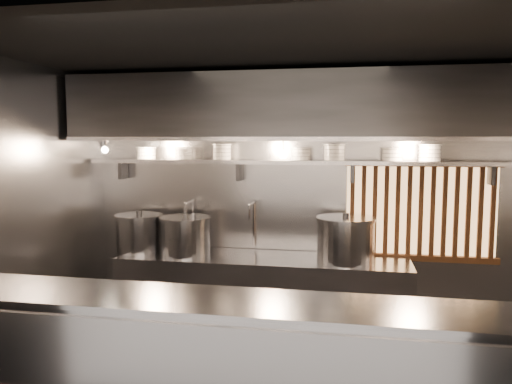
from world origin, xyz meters
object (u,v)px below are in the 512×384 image
(heat_lamp, at_px, (103,144))
(stock_pot_mid, at_px, (186,236))
(pendant_bulb, at_px, (283,154))
(stock_pot_right, at_px, (346,239))
(stock_pot_left, at_px, (140,233))

(heat_lamp, distance_m, stock_pot_mid, 1.26)
(pendant_bulb, distance_m, stock_pot_right, 1.06)
(heat_lamp, xyz_separation_m, stock_pot_mid, (0.78, 0.24, -0.96))
(stock_pot_mid, distance_m, stock_pot_right, 1.66)
(stock_pot_left, bearing_deg, pendant_bulb, 2.11)
(stock_pot_left, xyz_separation_m, stock_pot_right, (2.20, -0.05, 0.02))
(stock_pot_left, bearing_deg, stock_pot_right, -1.27)
(stock_pot_left, xyz_separation_m, stock_pot_mid, (0.54, -0.05, -0.00))
(pendant_bulb, bearing_deg, stock_pot_mid, -173.81)
(stock_pot_mid, relative_size, stock_pot_right, 1.02)
(heat_lamp, distance_m, stock_pot_right, 2.63)
(stock_pot_mid, height_order, stock_pot_right, stock_pot_right)
(pendant_bulb, relative_size, stock_pot_mid, 0.30)
(stock_pot_left, relative_size, stock_pot_mid, 0.98)
(stock_pot_left, relative_size, stock_pot_right, 1.00)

